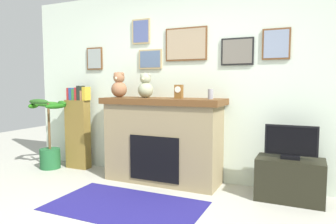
{
  "coord_description": "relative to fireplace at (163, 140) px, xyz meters",
  "views": [
    {
      "loc": [
        1.5,
        -2.03,
        1.31
      ],
      "look_at": [
        -0.18,
        1.68,
        0.94
      ],
      "focal_mm": 33.34,
      "sensor_mm": 36.0,
      "label": 1
    }
  ],
  "objects": [
    {
      "name": "bookshelf",
      "position": [
        -1.48,
        0.07,
        0.04
      ],
      "size": [
        0.4,
        0.16,
        1.28
      ],
      "color": "brown",
      "rests_on": "ground_plane"
    },
    {
      "name": "mantel_clock",
      "position": [
        0.23,
        -0.02,
        0.64
      ],
      "size": [
        0.1,
        0.08,
        0.18
      ],
      "color": "brown",
      "rests_on": "fireplace"
    },
    {
      "name": "teddy_bear_grey",
      "position": [
        -0.25,
        -0.02,
        0.7
      ],
      "size": [
        0.21,
        0.21,
        0.33
      ],
      "color": "#979F7E",
      "rests_on": "fireplace"
    },
    {
      "name": "tv_stand",
      "position": [
        1.59,
        -0.03,
        -0.33
      ],
      "size": [
        0.72,
        0.4,
        0.47
      ],
      "primitive_type": "cube",
      "color": "black",
      "rests_on": "ground_plane"
    },
    {
      "name": "back_wall",
      "position": [
        0.25,
        0.33,
        0.74
      ],
      "size": [
        5.2,
        0.15,
        2.6
      ],
      "color": "silver",
      "rests_on": "ground_plane"
    },
    {
      "name": "teddy_bear_cream",
      "position": [
        -0.67,
        -0.02,
        0.71
      ],
      "size": [
        0.22,
        0.22,
        0.35
      ],
      "color": "#906142",
      "rests_on": "fireplace"
    },
    {
      "name": "fireplace",
      "position": [
        0.0,
        0.0,
        0.0
      ],
      "size": [
        1.63,
        0.59,
        1.12
      ],
      "color": "#8A7955",
      "rests_on": "ground_plane"
    },
    {
      "name": "candle_jar",
      "position": [
        0.65,
        -0.02,
        0.62
      ],
      "size": [
        0.07,
        0.07,
        0.12
      ],
      "primitive_type": "cylinder",
      "color": "gray",
      "rests_on": "fireplace"
    },
    {
      "name": "television",
      "position": [
        1.59,
        -0.04,
        0.09
      ],
      "size": [
        0.56,
        0.14,
        0.38
      ],
      "color": "black",
      "rests_on": "tv_stand"
    },
    {
      "name": "area_rug",
      "position": [
        0.0,
        -0.94,
        -0.56
      ],
      "size": [
        1.64,
        0.96,
        0.01
      ],
      "primitive_type": "cube",
      "color": "navy",
      "rests_on": "ground_plane"
    },
    {
      "name": "potted_plant",
      "position": [
        -1.87,
        -0.14,
        -0.12
      ],
      "size": [
        0.61,
        0.6,
        1.08
      ],
      "color": "#1E592D",
      "rests_on": "ground_plane"
    }
  ]
}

